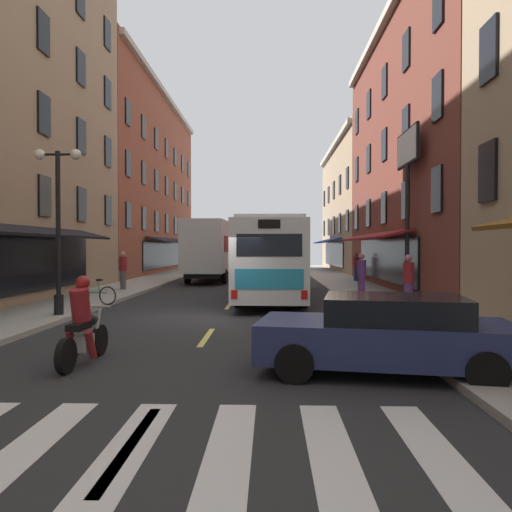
{
  "coord_description": "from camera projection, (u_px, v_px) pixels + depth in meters",
  "views": [
    {
      "loc": [
        1.55,
        -15.35,
        2.19
      ],
      "look_at": [
        0.99,
        3.58,
        1.84
      ],
      "focal_mm": 34.52,
      "sensor_mm": 36.0,
      "label": 1
    }
  ],
  "objects": [
    {
      "name": "bicycle_near",
      "position": [
        95.0,
        294.0,
        17.47
      ],
      "size": [
        1.68,
        0.56,
        0.91
      ],
      "color": "black",
      "rests_on": "sidewalk_left"
    },
    {
      "name": "pedestrian_rear",
      "position": [
        362.0,
        275.0,
        19.61
      ],
      "size": [
        0.36,
        0.36,
        1.79
      ],
      "rotation": [
        0.0,
        0.0,
        1.19
      ],
      "color": "#66387F",
      "rests_on": "sidewalk_right"
    },
    {
      "name": "pedestrian_mid",
      "position": [
        356.0,
        267.0,
        29.69
      ],
      "size": [
        0.36,
        0.36,
        1.68
      ],
      "rotation": [
        0.0,
        0.0,
        1.79
      ],
      "color": "navy",
      "rests_on": "sidewalk_right"
    },
    {
      "name": "ground_plane",
      "position": [
        221.0,
        318.0,
        15.43
      ],
      "size": [
        34.8,
        80.0,
        0.1
      ],
      "primitive_type": "cube",
      "color": "#28282B"
    },
    {
      "name": "sedan_mid",
      "position": [
        227.0,
        265.0,
        42.33
      ],
      "size": [
        2.08,
        4.41,
        1.28
      ],
      "color": "navy",
      "rests_on": "ground"
    },
    {
      "name": "sidewalk_right",
      "position": [
        410.0,
        315.0,
        15.25
      ],
      "size": [
        3.0,
        80.0,
        0.14
      ],
      "primitive_type": "cube",
      "color": "#A39E93",
      "rests_on": "ground"
    },
    {
      "name": "motorcycle_rider",
      "position": [
        83.0,
        327.0,
        9.14
      ],
      "size": [
        0.62,
        2.07,
        1.66
      ],
      "color": "black",
      "rests_on": "ground"
    },
    {
      "name": "transit_bus",
      "position": [
        273.0,
        258.0,
        21.56
      ],
      "size": [
        2.87,
        12.48,
        3.27
      ],
      "color": "silver",
      "rests_on": "ground"
    },
    {
      "name": "lane_centre_dashes",
      "position": [
        220.0,
        318.0,
        15.18
      ],
      "size": [
        0.14,
        73.9,
        0.01
      ],
      "color": "#DBCC4C",
      "rests_on": "ground"
    },
    {
      "name": "sedan_near",
      "position": [
        387.0,
        334.0,
        8.46
      ],
      "size": [
        4.53,
        2.56,
        1.35
      ],
      "color": "navy",
      "rests_on": "ground"
    },
    {
      "name": "billboard_sign",
      "position": [
        408.0,
        171.0,
        19.71
      ],
      "size": [
        0.4,
        2.82,
        6.75
      ],
      "color": "black",
      "rests_on": "sidewalk_right"
    },
    {
      "name": "box_truck",
      "position": [
        211.0,
        251.0,
        30.88
      ],
      "size": [
        2.72,
        8.38,
        3.76
      ],
      "color": "white",
      "rests_on": "ground"
    },
    {
      "name": "pedestrian_near",
      "position": [
        123.0,
        269.0,
        23.85
      ],
      "size": [
        0.43,
        0.53,
        1.84
      ],
      "rotation": [
        0.0,
        0.0,
        3.56
      ],
      "color": "#4C4C51",
      "rests_on": "sidewalk_left"
    },
    {
      "name": "pedestrian_far",
      "position": [
        408.0,
        281.0,
        16.37
      ],
      "size": [
        0.36,
        0.36,
        1.8
      ],
      "rotation": [
        0.0,
        0.0,
        4.17
      ],
      "color": "#66387F",
      "rests_on": "sidewalk_right"
    },
    {
      "name": "crosswalk_near",
      "position": [
        130.0,
        445.0,
        5.43
      ],
      "size": [
        7.1,
        2.8,
        0.01
      ],
      "color": "silver",
      "rests_on": "ground"
    },
    {
      "name": "sidewalk_left",
      "position": [
        36.0,
        314.0,
        15.6
      ],
      "size": [
        3.0,
        80.0,
        0.14
      ],
      "primitive_type": "cube",
      "color": "#A39E93",
      "rests_on": "ground"
    },
    {
      "name": "street_lamp_twin",
      "position": [
        58.0,
        223.0,
        14.84
      ],
      "size": [
        1.42,
        0.32,
        5.0
      ],
      "color": "black",
      "rests_on": "sidewalk_left"
    }
  ]
}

